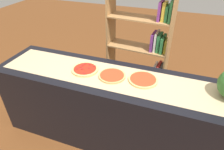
% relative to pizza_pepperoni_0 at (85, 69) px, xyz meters
% --- Properties ---
extents(ground_plane, '(12.00, 12.00, 0.00)m').
position_rel_pizza_pepperoni_0_xyz_m(ground_plane, '(0.32, -0.01, -0.91)').
color(ground_plane, brown).
extents(counter, '(2.58, 0.67, 0.90)m').
position_rel_pizza_pepperoni_0_xyz_m(counter, '(0.32, -0.01, -0.46)').
color(counter, black).
rests_on(counter, ground_plane).
extents(parchment_paper, '(2.43, 0.47, 0.00)m').
position_rel_pizza_pepperoni_0_xyz_m(parchment_paper, '(0.32, -0.01, -0.01)').
color(parchment_paper, tan).
rests_on(parchment_paper, counter).
extents(pizza_pepperoni_0, '(0.29, 0.29, 0.03)m').
position_rel_pizza_pepperoni_0_xyz_m(pizza_pepperoni_0, '(0.00, 0.00, 0.00)').
color(pizza_pepperoni_0, '#DBB26B').
rests_on(pizza_pepperoni_0, parchment_paper).
extents(pizza_plain_1, '(0.28, 0.28, 0.02)m').
position_rel_pizza_pepperoni_0_xyz_m(pizza_plain_1, '(0.32, -0.01, -0.00)').
color(pizza_plain_1, tan).
rests_on(pizza_plain_1, parchment_paper).
extents(pizza_plain_2, '(0.29, 0.29, 0.02)m').
position_rel_pizza_pepperoni_0_xyz_m(pizza_plain_2, '(0.63, 0.02, -0.00)').
color(pizza_plain_2, '#DBB26B').
rests_on(pizza_plain_2, parchment_paper).
extents(bookshelf, '(0.87, 0.36, 1.67)m').
position_rel_pizza_pepperoni_0_xyz_m(bookshelf, '(0.48, 0.88, -0.10)').
color(bookshelf, '#A87A47').
rests_on(bookshelf, ground_plane).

